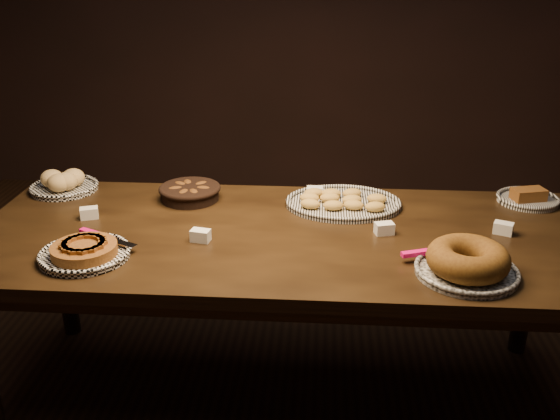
# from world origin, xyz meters

# --- Properties ---
(ground) EXTENTS (5.00, 5.00, 0.00)m
(ground) POSITION_xyz_m (0.00, 0.00, 0.00)
(ground) COLOR black
(ground) RESTS_ON ground
(buffet_table) EXTENTS (2.40, 1.00, 0.75)m
(buffet_table) POSITION_xyz_m (0.00, 0.00, 0.68)
(buffet_table) COLOR black
(buffet_table) RESTS_ON ground
(apple_tart_plate) EXTENTS (0.33, 0.33, 0.06)m
(apple_tart_plate) POSITION_xyz_m (-0.69, -0.26, 0.77)
(apple_tart_plate) COLOR white
(apple_tart_plate) RESTS_ON buffet_table
(madeleine_platter) EXTENTS (0.48, 0.39, 0.05)m
(madeleine_platter) POSITION_xyz_m (0.22, 0.28, 0.77)
(madeleine_platter) COLOR black
(madeleine_platter) RESTS_ON buffet_table
(bundt_cake_plate) EXTENTS (0.38, 0.35, 0.11)m
(bundt_cake_plate) POSITION_xyz_m (0.62, -0.30, 0.80)
(bundt_cake_plate) COLOR black
(bundt_cake_plate) RESTS_ON buffet_table
(croissant_basket) EXTENTS (0.32, 0.32, 0.07)m
(croissant_basket) POSITION_xyz_m (-0.43, 0.31, 0.79)
(croissant_basket) COLOR black
(croissant_basket) RESTS_ON buffet_table
(bread_roll_plate) EXTENTS (0.30, 0.30, 0.09)m
(bread_roll_plate) POSITION_xyz_m (-1.02, 0.37, 0.79)
(bread_roll_plate) COLOR white
(bread_roll_plate) RESTS_ON buffet_table
(loaf_plate) EXTENTS (0.26, 0.26, 0.06)m
(loaf_plate) POSITION_xyz_m (1.02, 0.38, 0.77)
(loaf_plate) COLOR black
(loaf_plate) RESTS_ON buffet_table
(tent_cards) EXTENTS (1.71, 0.54, 0.04)m
(tent_cards) POSITION_xyz_m (0.04, 0.08, 0.77)
(tent_cards) COLOR white
(tent_cards) RESTS_ON buffet_table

